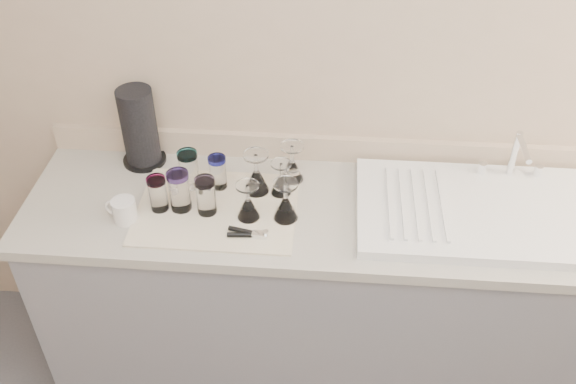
# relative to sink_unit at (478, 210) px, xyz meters

# --- Properties ---
(counter_unit) EXTENTS (2.06, 0.62, 0.90)m
(counter_unit) POSITION_rel_sink_unit_xyz_m (-0.55, -0.00, -0.47)
(counter_unit) COLOR slate
(counter_unit) RESTS_ON ground
(sink_unit) EXTENTS (0.82, 0.50, 0.22)m
(sink_unit) POSITION_rel_sink_unit_xyz_m (0.00, 0.00, 0.00)
(sink_unit) COLOR white
(sink_unit) RESTS_ON counter_unit
(dish_towel) EXTENTS (0.55, 0.42, 0.01)m
(dish_towel) POSITION_rel_sink_unit_xyz_m (-0.90, -0.05, -0.02)
(dish_towel) COLOR white
(dish_towel) RESTS_ON counter_unit
(tumbler_cyan) EXTENTS (0.07, 0.07, 0.14)m
(tumbler_cyan) POSITION_rel_sink_unit_xyz_m (-1.01, 0.07, 0.06)
(tumbler_cyan) COLOR white
(tumbler_cyan) RESTS_ON dish_towel
(tumbler_purple) EXTENTS (0.06, 0.06, 0.13)m
(tumbler_purple) POSITION_rel_sink_unit_xyz_m (-0.91, 0.07, 0.05)
(tumbler_purple) COLOR white
(tumbler_purple) RESTS_ON dish_towel
(tumbler_magenta) EXTENTS (0.07, 0.07, 0.13)m
(tumbler_magenta) POSITION_rel_sink_unit_xyz_m (-1.09, -0.06, 0.05)
(tumbler_magenta) COLOR white
(tumbler_magenta) RESTS_ON dish_towel
(tumbler_blue) EXTENTS (0.08, 0.08, 0.15)m
(tumbler_blue) POSITION_rel_sink_unit_xyz_m (-1.02, -0.06, 0.06)
(tumbler_blue) COLOR white
(tumbler_blue) RESTS_ON dish_towel
(tumbler_lavender) EXTENTS (0.07, 0.07, 0.14)m
(tumbler_lavender) POSITION_rel_sink_unit_xyz_m (-0.93, -0.07, 0.06)
(tumbler_lavender) COLOR white
(tumbler_lavender) RESTS_ON dish_towel
(goblet_back_left) EXTENTS (0.09, 0.09, 0.16)m
(goblet_back_left) POSITION_rel_sink_unit_xyz_m (-0.77, 0.06, 0.04)
(goblet_back_left) COLOR white
(goblet_back_left) RESTS_ON dish_towel
(goblet_back_right) EXTENTS (0.07, 0.07, 0.13)m
(goblet_back_right) POSITION_rel_sink_unit_xyz_m (-0.68, 0.06, 0.03)
(goblet_back_right) COLOR white
(goblet_back_right) RESTS_ON dish_towel
(goblet_front_left) EXTENTS (0.08, 0.08, 0.14)m
(goblet_front_left) POSITION_rel_sink_unit_xyz_m (-0.78, -0.08, 0.04)
(goblet_front_left) COLOR white
(goblet_front_left) RESTS_ON dish_towel
(goblet_front_right) EXTENTS (0.08, 0.08, 0.15)m
(goblet_front_right) POSITION_rel_sink_unit_xyz_m (-0.65, -0.08, 0.04)
(goblet_front_right) COLOR white
(goblet_front_right) RESTS_ON dish_towel
(goblet_extra) EXTENTS (0.08, 0.08, 0.15)m
(goblet_extra) POSITION_rel_sink_unit_xyz_m (-0.65, 0.14, 0.04)
(goblet_extra) COLOR white
(goblet_extra) RESTS_ON dish_towel
(can_opener) EXTENTS (0.14, 0.05, 0.02)m
(can_opener) POSITION_rel_sink_unit_xyz_m (-0.77, -0.18, -0.00)
(can_opener) COLOR silver
(can_opener) RESTS_ON dish_towel
(white_mug) EXTENTS (0.12, 0.10, 0.08)m
(white_mug) POSITION_rel_sink_unit_xyz_m (-1.20, -0.12, 0.02)
(white_mug) COLOR silver
(white_mug) RESTS_ON counter_unit
(paper_towel_roll) EXTENTS (0.16, 0.16, 0.31)m
(paper_towel_roll) POSITION_rel_sink_unit_xyz_m (-1.22, 0.22, 0.13)
(paper_towel_roll) COLOR black
(paper_towel_roll) RESTS_ON counter_unit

